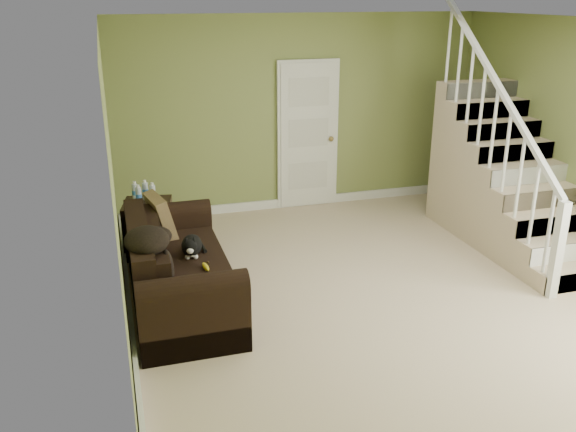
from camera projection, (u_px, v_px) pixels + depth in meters
floor at (380, 289)px, 6.20m from camera, size 5.00×5.50×0.01m
ceiling at (396, 22)px, 5.30m from camera, size 5.00×5.50×0.01m
wall_back at (300, 114)px, 8.22m from camera, size 5.00×0.04×2.60m
wall_left at (114, 189)px, 5.08m from camera, size 0.04×5.50×2.60m
baseboard_back at (300, 201)px, 8.62m from camera, size 5.00×0.04×0.12m
baseboard_left at (131, 319)px, 5.52m from camera, size 0.04×5.50×0.12m
door at (308, 135)px, 8.31m from camera, size 0.86×0.12×2.02m
staircase at (501, 186)px, 7.38m from camera, size 1.00×2.51×2.82m
sofa at (176, 273)px, 5.83m from camera, size 0.91×2.11×0.83m
side_table at (149, 227)px, 6.95m from camera, size 0.60×0.60×0.85m
cat at (192, 246)px, 5.85m from camera, size 0.26×0.53×0.26m
banana at (206, 267)px, 5.59m from camera, size 0.07×0.18×0.05m
throw_pillow at (161, 217)px, 6.36m from camera, size 0.33×0.52×0.49m
throw_blanket at (147, 240)px, 5.17m from camera, size 0.40×0.51×0.21m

